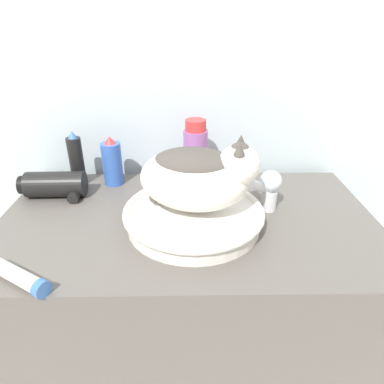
# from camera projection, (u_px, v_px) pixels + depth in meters

# --- Properties ---
(wall_back) EXTENTS (8.00, 0.05, 2.40)m
(wall_back) POSITION_uv_depth(u_px,v_px,m) (185.00, 56.00, 1.06)
(wall_back) COLOR silver
(wall_back) RESTS_ON ground_plane
(vanity_counter) EXTENTS (1.01, 0.58, 0.83)m
(vanity_counter) POSITION_uv_depth(u_px,v_px,m) (187.00, 326.00, 1.11)
(vanity_counter) COLOR #56514C
(vanity_counter) RESTS_ON ground_plane
(sink_basin) EXTENTS (0.36, 0.36, 0.05)m
(sink_basin) POSITION_uv_depth(u_px,v_px,m) (192.00, 215.00, 0.88)
(sink_basin) COLOR white
(sink_basin) RESTS_ON vanity_counter
(cat) EXTENTS (0.30, 0.28, 0.19)m
(cat) POSITION_uv_depth(u_px,v_px,m) (196.00, 175.00, 0.83)
(cat) COLOR silver
(cat) RESTS_ON sink_basin
(faucet) EXTENTS (0.12, 0.07, 0.12)m
(faucet) POSITION_uv_depth(u_px,v_px,m) (266.00, 187.00, 0.93)
(faucet) COLOR silver
(faucet) RESTS_ON vanity_counter
(mouthwash_bottle) EXTENTS (0.07, 0.07, 0.21)m
(mouthwash_bottle) POSITION_uv_depth(u_px,v_px,m) (194.00, 154.00, 1.07)
(mouthwash_bottle) COLOR #93569E
(mouthwash_bottle) RESTS_ON vanity_counter
(spray_bottle_trigger) EXTENTS (0.06, 0.06, 0.16)m
(spray_bottle_trigger) POSITION_uv_depth(u_px,v_px,m) (111.00, 163.00, 1.08)
(spray_bottle_trigger) COLOR #335BB7
(spray_bottle_trigger) RESTS_ON vanity_counter
(hairspray_can_black) EXTENTS (0.04, 0.04, 0.18)m
(hairspray_can_black) POSITION_uv_depth(u_px,v_px,m) (75.00, 160.00, 1.07)
(hairspray_can_black) COLOR black
(hairspray_can_black) RESTS_ON vanity_counter
(cream_tube) EXTENTS (0.16, 0.11, 0.04)m
(cream_tube) POSITION_uv_depth(u_px,v_px,m) (16.00, 277.00, 0.69)
(cream_tube) COLOR silver
(cream_tube) RESTS_ON vanity_counter
(hair_dryer) EXTENTS (0.19, 0.11, 0.08)m
(hair_dryer) POSITION_uv_depth(u_px,v_px,m) (55.00, 185.00, 1.02)
(hair_dryer) COLOR black
(hair_dryer) RESTS_ON vanity_counter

